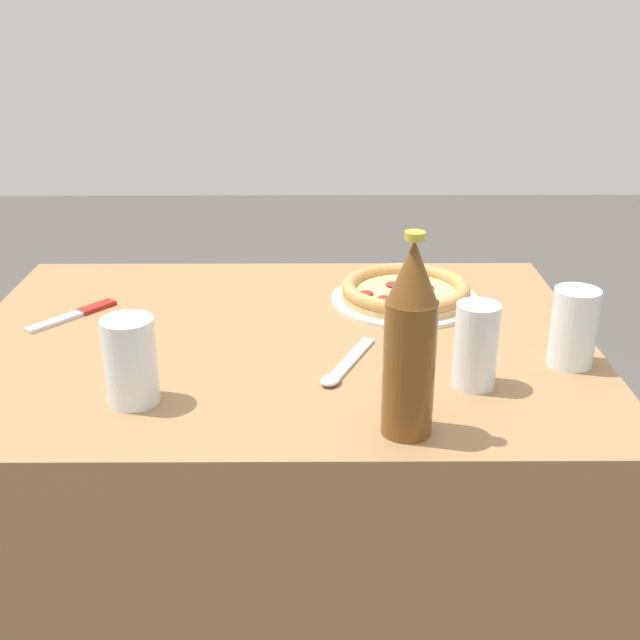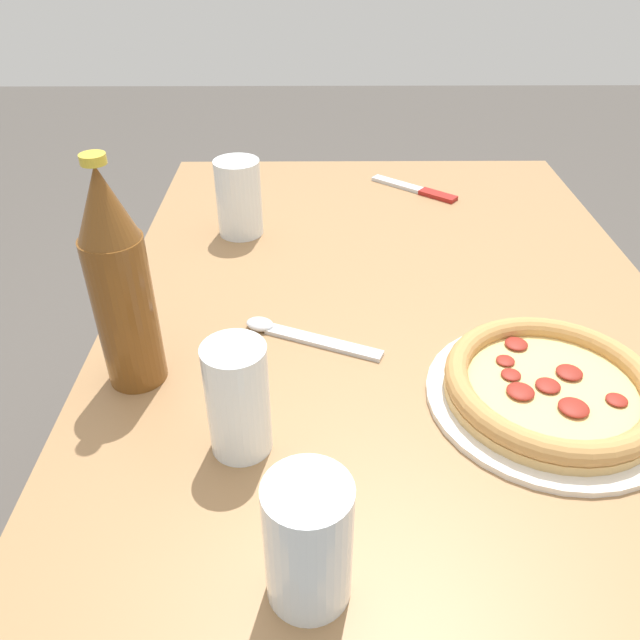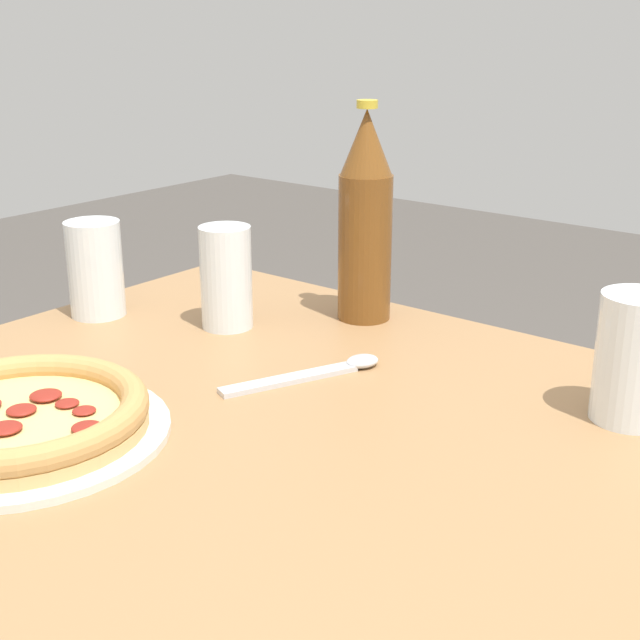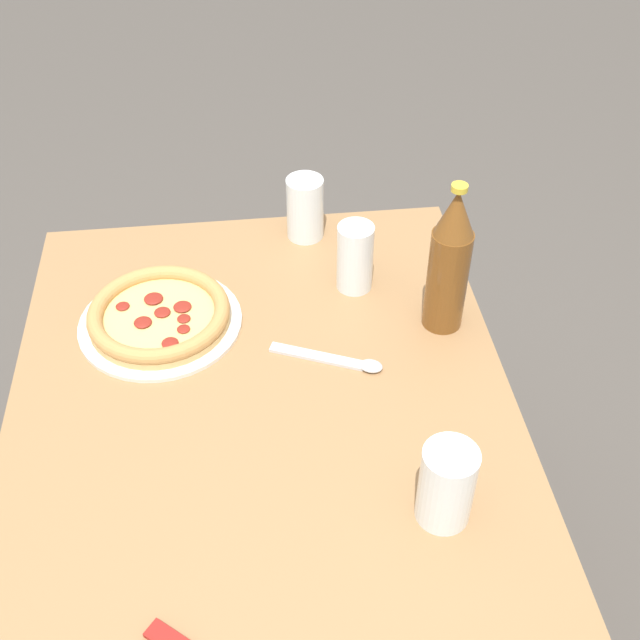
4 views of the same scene
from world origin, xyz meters
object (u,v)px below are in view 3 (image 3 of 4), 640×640
Objects in this scene: pizza_margherita at (18,419)px; glass_mango_juice at (634,363)px; spoon at (322,371)px; beer_bottle at (365,218)px; glass_lemonade at (226,282)px; glass_iced_tea at (96,274)px.

pizza_margherita is 0.60m from glass_mango_juice.
glass_mango_juice is (-0.44, -0.40, 0.04)m from pizza_margherita.
beer_bottle is at bearing -67.14° from spoon.
beer_bottle is at bearing -95.77° from pizza_margherita.
beer_bottle reaches higher than spoon.
glass_lemonade reaches higher than spoon.
glass_lemonade is 1.03× the size of glass_iced_tea.
glass_mango_juice is 0.33m from spoon.
glass_iced_tea is at bearing 36.59° from beer_bottle.
glass_mango_juice is (-0.51, -0.05, 0.00)m from glass_lemonade.
glass_mango_juice is 1.02× the size of glass_iced_tea.
pizza_margherita is 1.51× the size of spoon.
glass_lemonade is at bearing -156.47° from glass_iced_tea.
beer_bottle is at bearing -130.13° from glass_lemonade.
glass_lemonade is at bearing 49.87° from beer_bottle.
glass_mango_juice is 0.68m from glass_iced_tea.
glass_iced_tea is 0.36m from beer_bottle.
beer_bottle is (0.39, -0.09, 0.07)m from glass_mango_juice.
glass_lemonade reaches higher than pizza_margherita.
glass_lemonade is 1.01× the size of glass_mango_juice.
glass_lemonade is 0.18m from glass_iced_tea.
spoon is at bearing 18.10° from glass_mango_juice.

